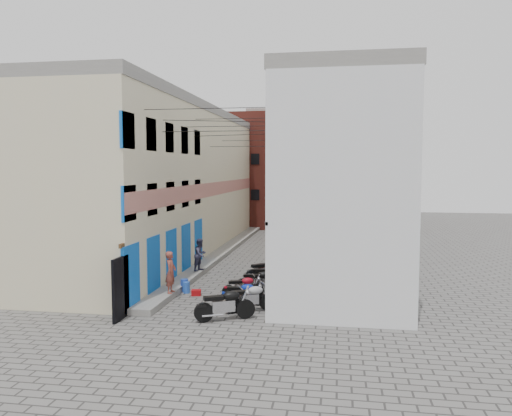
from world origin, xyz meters
The scene contains 21 objects.
ground centered at (0.00, 0.00, 0.00)m, with size 90.00×90.00×0.00m, color #5E5B58.
plinth centered at (-2.05, 13.00, 0.12)m, with size 0.90×26.00×0.25m, color gray.
building_left centered at (-4.98, 12.95, 4.50)m, with size 5.10×27.00×9.00m.
building_right centered at (5.00, 13.00, 4.51)m, with size 5.94×26.00×9.00m.
building_far_brick_left centered at (-2.00, 28.00, 5.00)m, with size 6.00×6.00×10.00m, color maroon.
building_far_brick_right centered at (3.00, 30.00, 4.00)m, with size 5.00×6.00×8.00m, color maroon.
building_far_concrete centered at (0.00, 34.00, 5.50)m, with size 8.00×5.00×11.00m, color gray.
far_shopfront centered at (0.00, 25.20, 1.20)m, with size 2.00×0.30×2.40m, color black.
overhead_wires centered at (0.00, 7.64, 7.12)m, with size 5.80×13.02×1.32m.
motorcycle_a centered at (1.08, 0.07, 0.62)m, with size 0.68×2.15×1.25m, color black, non-canonical shape.
motorcycle_b centered at (1.76, 1.23, 0.57)m, with size 0.63×1.98×1.15m, color #A7A8AC, non-canonical shape.
motorcycle_c centered at (1.34, 2.03, 0.51)m, with size 0.55×1.75×1.01m, color #0A24A2, non-canonical shape.
motorcycle_d centered at (1.13, 3.16, 0.50)m, with size 0.54×1.72×1.00m, color #A30B1C, non-canonical shape.
motorcycle_e centered at (1.63, 4.09, 0.55)m, with size 0.60×1.89×1.10m, color black, non-canonical shape.
motorcycle_f centered at (1.90, 5.12, 0.56)m, with size 0.62×1.95×1.13m, color #BBBABF, non-canonical shape.
motorcycle_g centered at (1.67, 6.01, 0.62)m, with size 0.68×2.15×1.24m, color black, non-canonical shape.
person_a centered at (-1.70, 2.49, 1.09)m, with size 0.61×0.40×1.68m, color brown.
person_b centered at (-1.70, 6.87, 1.04)m, with size 0.77×0.60×1.58m, color #393854.
water_jug_near centered at (-1.38, 3.52, 0.23)m, with size 0.30×0.30×0.46m, color blue.
water_jug_far centered at (-1.55, 3.79, 0.26)m, with size 0.33×0.33×0.52m, color #2546B9.
red_crate centered at (-0.84, 3.16, 0.12)m, with size 0.38×0.29×0.24m, color #A30B0F.
Camera 1 is at (4.89, -16.43, 5.27)m, focal length 35.00 mm.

